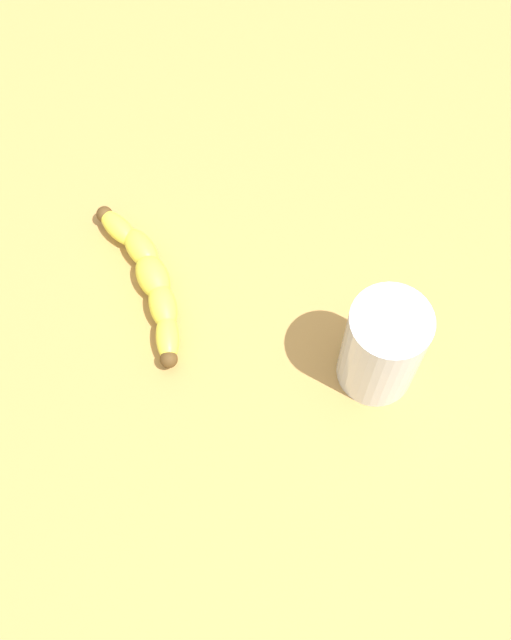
{
  "coord_description": "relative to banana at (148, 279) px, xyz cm",
  "views": [
    {
      "loc": [
        -31.26,
        13.59,
        76.72
      ],
      "look_at": [
        -2.87,
        -5.35,
        5.0
      ],
      "focal_mm": 44.35,
      "sensor_mm": 36.0,
      "label": 1
    }
  ],
  "objects": [
    {
      "name": "smoothie_glass",
      "position": [
        -20.83,
        -13.84,
        3.99
      ],
      "size": [
        7.57,
        7.57,
        11.89
      ],
      "color": "silver",
      "rests_on": "wooden_tabletop"
    },
    {
      "name": "banana",
      "position": [
        0.0,
        0.0,
        0.0
      ],
      "size": [
        20.19,
        6.61,
        3.27
      ],
      "rotation": [
        0.0,
        0.0,
        6.12
      ],
      "color": "yellow",
      "rests_on": "wooden_tabletop"
    },
    {
      "name": "wooden_tabletop",
      "position": [
        -7.43,
        -1.21,
        -3.14
      ],
      "size": [
        120.0,
        120.0,
        3.0
      ],
      "primitive_type": "cube",
      "color": "#B28647",
      "rests_on": "ground"
    }
  ]
}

